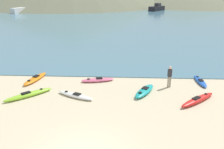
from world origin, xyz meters
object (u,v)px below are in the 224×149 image
Objects in this scene: kayak_on_sand_3 at (28,94)px; moored_boat_3 at (21,10)px; kayak_on_sand_1 at (75,95)px; kayak_on_sand_2 at (144,91)px; kayak_on_sand_0 at (35,79)px; kayak_on_sand_5 at (198,100)px; kayak_on_sand_4 at (200,81)px; kayak_on_sand_6 at (98,80)px; moored_boat_1 at (157,8)px; person_near_waterline at (170,75)px.

moored_boat_3 reaches higher than kayak_on_sand_3.
kayak_on_sand_2 reaches higher than kayak_on_sand_1.
kayak_on_sand_5 reaches higher than kayak_on_sand_0.
kayak_on_sand_2 is 1.06× the size of kayak_on_sand_4.
kayak_on_sand_2 is (8.72, -2.16, 0.03)m from kayak_on_sand_0.
kayak_on_sand_2 is 0.49× the size of moored_boat_3.
kayak_on_sand_0 is 3.21m from kayak_on_sand_3.
kayak_on_sand_5 is at bearing -25.98° from kayak_on_sand_6.
kayak_on_sand_2 reaches higher than kayak_on_sand_5.
kayak_on_sand_5 is 57.82m from moored_boat_1.
moored_boat_1 is at bearing 75.21° from kayak_on_sand_3.
moored_boat_1 is at bearing 87.42° from kayak_on_sand_4.
kayak_on_sand_2 is at bearing -153.06° from kayak_on_sand_4.
moored_boat_3 reaches higher than kayak_on_sand_1.
kayak_on_sand_2 is at bearing 159.75° from kayak_on_sand_5.
kayak_on_sand_1 is 7.17m from person_near_waterline.
kayak_on_sand_0 is 1.12× the size of kayak_on_sand_2.
kayak_on_sand_0 is at bearing -106.17° from moored_boat_1.
kayak_on_sand_1 is 1.01× the size of kayak_on_sand_2.
kayak_on_sand_5 is at bearing -58.15° from moored_boat_3.
kayak_on_sand_3 is at bearing -173.00° from kayak_on_sand_2.
kayak_on_sand_3 is 1.77× the size of person_near_waterline.
kayak_on_sand_5 is at bearing -93.53° from moored_boat_1.
kayak_on_sand_0 is 12.66m from kayak_on_sand_5.
person_near_waterline reaches higher than moored_boat_3.
kayak_on_sand_4 is 0.90× the size of kayak_on_sand_5.
kayak_on_sand_6 is at bearing 154.02° from kayak_on_sand_5.
moored_boat_1 is at bearing 86.47° from kayak_on_sand_5.
moored_boat_1 is (3.56, 57.71, 0.59)m from kayak_on_sand_5.
person_near_waterline is at bearing -9.34° from kayak_on_sand_6.
kayak_on_sand_3 is 13.16m from kayak_on_sand_4.
kayak_on_sand_2 is at bearing -13.93° from kayak_on_sand_0.
kayak_on_sand_0 is 5.11m from kayak_on_sand_6.
kayak_on_sand_4 is 8.19m from kayak_on_sand_6.
moored_boat_1 is (2.44, 54.11, 0.63)m from kayak_on_sand_4.
kayak_on_sand_1 is 0.49× the size of moored_boat_3.
kayak_on_sand_3 is (0.57, -3.16, 0.01)m from kayak_on_sand_0.
kayak_on_sand_2 is 0.96× the size of kayak_on_sand_5.
kayak_on_sand_6 is 53.51m from moored_boat_3.
kayak_on_sand_2 reaches higher than kayak_on_sand_6.
moored_boat_3 is at bearing -169.15° from moored_boat_1.
kayak_on_sand_0 is at bearing 164.24° from kayak_on_sand_5.
kayak_on_sand_6 is at bearing 149.00° from kayak_on_sand_2.
kayak_on_sand_1 is at bearing -101.69° from moored_boat_1.
kayak_on_sand_1 is 3.32m from kayak_on_sand_6.
kayak_on_sand_0 is 4.95m from kayak_on_sand_1.
moored_boat_3 is (-31.65, 50.96, 0.54)m from kayak_on_sand_5.
kayak_on_sand_0 is at bearing -179.29° from kayak_on_sand_4.
person_near_waterline reaches higher than kayak_on_sand_5.
kayak_on_sand_2 is 5.14m from kayak_on_sand_4.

